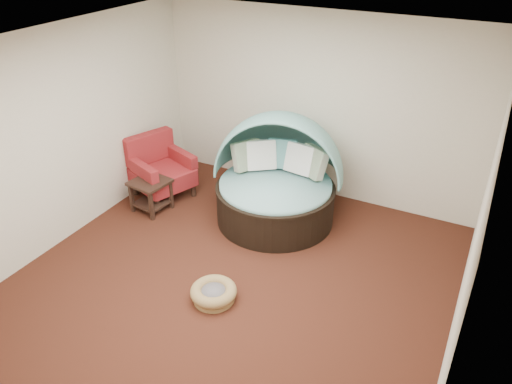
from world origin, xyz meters
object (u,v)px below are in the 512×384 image
at_px(canopy_daybed, 277,173).
at_px(red_armchair, 160,169).
at_px(pet_basket, 214,293).
at_px(side_table, 151,191).

bearing_deg(canopy_daybed, red_armchair, 172.57).
height_order(canopy_daybed, pet_basket, canopy_daybed).
height_order(canopy_daybed, red_armchair, canopy_daybed).
bearing_deg(pet_basket, canopy_daybed, 93.96).
bearing_deg(canopy_daybed, pet_basket, -100.53).
relative_size(pet_basket, side_table, 1.13).
relative_size(red_armchair, side_table, 1.85).
relative_size(canopy_daybed, red_armchair, 2.00).
distance_m(pet_basket, red_armchair, 2.70).
xyz_separation_m(red_armchair, side_table, (0.16, -0.46, -0.13)).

